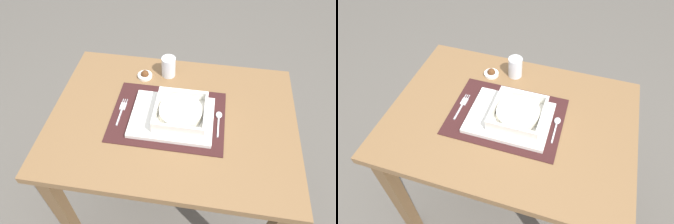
% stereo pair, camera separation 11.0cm
% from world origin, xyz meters
% --- Properties ---
extents(ground_plane, '(6.00, 6.00, 0.00)m').
position_xyz_m(ground_plane, '(0.00, 0.00, 0.00)').
color(ground_plane, '#59544C').
extents(dining_table, '(0.92, 0.67, 0.72)m').
position_xyz_m(dining_table, '(0.00, 0.00, 0.61)').
color(dining_table, brown).
rests_on(dining_table, ground).
extents(placemat, '(0.42, 0.31, 0.00)m').
position_xyz_m(placemat, '(-0.02, -0.00, 0.72)').
color(placemat, '#381919').
rests_on(placemat, dining_table).
extents(serving_plate, '(0.30, 0.23, 0.02)m').
position_xyz_m(serving_plate, '(0.00, -0.01, 0.73)').
color(serving_plate, white).
rests_on(serving_plate, placemat).
extents(porridge_bowl, '(0.19, 0.19, 0.05)m').
position_xyz_m(porridge_bowl, '(0.03, -0.01, 0.76)').
color(porridge_bowl, white).
rests_on(porridge_bowl, serving_plate).
extents(fork, '(0.02, 0.13, 0.00)m').
position_xyz_m(fork, '(-0.19, 0.00, 0.73)').
color(fork, silver).
rests_on(fork, placemat).
extents(spoon, '(0.02, 0.12, 0.01)m').
position_xyz_m(spoon, '(0.17, 0.02, 0.73)').
color(spoon, silver).
rests_on(spoon, placemat).
extents(butter_knife, '(0.01, 0.13, 0.01)m').
position_xyz_m(butter_knife, '(0.14, -0.02, 0.73)').
color(butter_knife, black).
rests_on(butter_knife, placemat).
extents(drinking_glass, '(0.06, 0.06, 0.09)m').
position_xyz_m(drinking_glass, '(-0.05, 0.23, 0.76)').
color(drinking_glass, white).
rests_on(drinking_glass, dining_table).
extents(condiment_saucer, '(0.06, 0.06, 0.03)m').
position_xyz_m(condiment_saucer, '(-0.15, 0.20, 0.73)').
color(condiment_saucer, white).
rests_on(condiment_saucer, dining_table).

